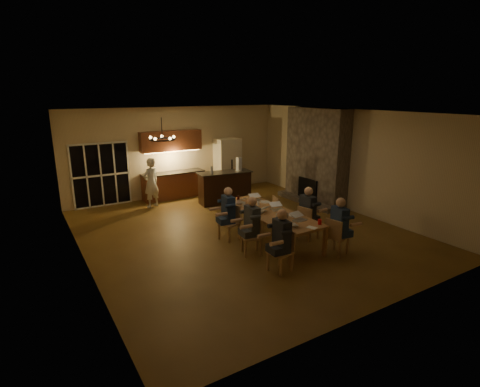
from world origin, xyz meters
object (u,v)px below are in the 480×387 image
object	(u,v)px
person_left_far	(228,213)
plate_far	(265,202)
bar_island	(225,187)
person_right_mid	(308,213)
dining_table	(269,225)
mug_mid	(258,204)
laptop_b	(300,216)
chair_left_near	(280,252)
bar_blender	(239,164)
plate_near	(294,215)
bar_bottle	(212,170)
chandelier	(162,139)
standing_person	(151,183)
plate_left	(280,223)
person_left_near	(281,241)
redcup_near	(320,222)
laptop_a	(290,221)
laptop_f	(256,197)
mug_front	(278,216)
person_right_near	(339,226)
refrigerator	(227,165)
mug_back	(244,205)
person_left_mid	(252,225)
can_silver	(287,216)
redcup_mid	(249,208)
laptop_c	(260,208)
can_cola	(238,198)
laptop_e	(239,199)
chair_left_mid	(251,236)
chair_right_far	(282,212)
laptop_d	(277,206)
chair_left_far	(229,223)
chair_right_mid	(309,222)

from	to	relation	value
person_left_far	plate_far	xyz separation A→B (m)	(1.26, 0.16, 0.07)
bar_island	person_right_mid	world-z (taller)	person_right_mid
bar_island	dining_table	bearing A→B (deg)	-94.36
mug_mid	laptop_b	bearing A→B (deg)	-83.93
chair_left_near	bar_blender	world-z (taller)	bar_blender
plate_near	bar_bottle	world-z (taller)	bar_bottle
chandelier	mug_mid	distance (m)	3.41
standing_person	plate_left	size ratio (longest dim) A/B	5.93
person_left_near	redcup_near	world-z (taller)	person_left_near
laptop_a	laptop_f	size ratio (longest dim) A/B	1.00
chair_left_near	mug_front	distance (m)	1.38
chair_left_near	redcup_near	xyz separation A→B (m)	(1.29, 0.21, 0.37)
person_right_near	plate_far	xyz separation A→B (m)	(-0.46, 2.33, 0.07)
laptop_b	plate_left	world-z (taller)	laptop_b
refrigerator	mug_back	world-z (taller)	refrigerator
person_right_near	person_left_mid	world-z (taller)	same
can_silver	plate_left	bearing A→B (deg)	-150.57
refrigerator	redcup_near	size ratio (longest dim) A/B	16.67
person_left_mid	redcup_mid	size ratio (longest dim) A/B	11.50
can_silver	bar_blender	size ratio (longest dim) A/B	0.26
chandelier	laptop_c	distance (m)	3.12
refrigerator	person_left_near	bearing A→B (deg)	-110.13
person_right_mid	mug_front	distance (m)	0.99
mug_back	plate_near	world-z (taller)	mug_back
person_left_far	bar_bottle	size ratio (longest dim) A/B	5.75
person_left_near	can_cola	distance (m)	3.02
bar_island	laptop_e	distance (m)	2.62
bar_island	chair_left_mid	world-z (taller)	bar_island
laptop_b	chair_right_far	bearing A→B (deg)	60.04
laptop_f	bar_blender	size ratio (longest dim) A/B	0.70
dining_table	plate_left	distance (m)	0.98
chair_left_near	person_left_far	distance (m)	2.18
laptop_b	bar_blender	size ratio (longest dim) A/B	0.70
laptop_a	plate_far	bearing A→B (deg)	-93.56
person_left_mid	plate_far	distance (m)	1.73
bar_island	plate_far	distance (m)	2.79
person_left_mid	laptop_d	xyz separation A→B (m)	(1.10, 0.49, 0.17)
plate_left	bar_blender	bearing A→B (deg)	70.98
chair_right_far	bar_bottle	bearing A→B (deg)	30.29
chair_left_mid	plate_far	world-z (taller)	chair_left_mid
can_silver	chair_left_far	bearing A→B (deg)	129.77
chair_right_mid	chandelier	bearing A→B (deg)	67.51
chair_left_mid	person_left_near	xyz separation A→B (m)	(0.06, -1.06, 0.24)
mug_front	redcup_near	bearing A→B (deg)	-58.58
laptop_f	person_left_near	bearing A→B (deg)	-107.82
chair_left_mid	mug_mid	distance (m)	1.52
chair_left_far	redcup_near	distance (m)	2.35
chair_left_near	laptop_a	xyz separation A→B (m)	(0.66, 0.51, 0.42)
person_left_near	person_left_far	distance (m)	2.17
chair_left_mid	dining_table	bearing A→B (deg)	139.76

